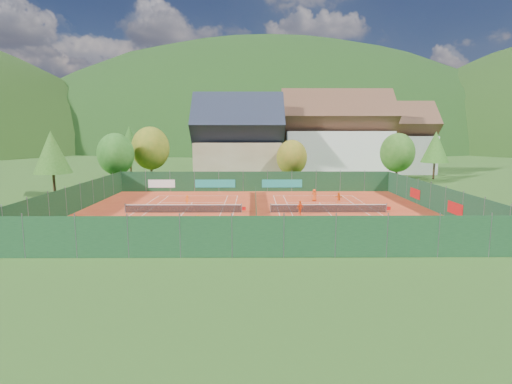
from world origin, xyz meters
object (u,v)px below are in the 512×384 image
object	(u,v)px
chalet	(238,144)
hotel_block_a	(336,140)
hotel_block_b	(392,142)
player_left_near	(171,224)
player_left_mid	(199,223)
player_right_near	(300,208)
player_left_far	(187,200)
player_right_far_b	(339,197)
ball_hopper	(410,234)
player_right_far_a	(314,195)

from	to	relation	value
chalet	hotel_block_a	xyz separation A→B (m)	(19.00, 6.00, 0.76)
hotel_block_a	hotel_block_b	bearing A→B (deg)	29.74
chalet	hotel_block_b	distance (m)	35.85
hotel_block_b	player_left_near	bearing A→B (deg)	-125.75
chalet	player_left_mid	world-z (taller)	chalet
hotel_block_b	player_right_near	xyz separation A→B (m)	(-25.31, -45.27, -5.85)
hotel_block_b	player_left_far	size ratio (longest dim) A/B	14.53
hotel_block_a	player_left_mid	xyz separation A→B (m)	(-21.19, -44.50, -6.62)
chalet	player_left_near	distance (m)	39.03
player_right_near	player_right_far_b	distance (m)	9.51
player_left_near	player_right_near	size ratio (longest dim) A/B	0.87
player_left_mid	player_left_far	xyz separation A→B (m)	(-3.21, 13.47, -0.17)
chalet	player_left_mid	bearing A→B (deg)	-93.25
ball_hopper	hotel_block_b	bearing A→B (deg)	72.52
ball_hopper	player_left_far	xyz separation A→B (m)	(-20.91, 16.48, 0.04)
player_left_near	player_right_near	xyz separation A→B (m)	(12.33, 7.02, 0.10)
ball_hopper	player_left_mid	world-z (taller)	player_left_mid
player_right_near	hotel_block_a	bearing A→B (deg)	34.94
chalet	player_left_far	distance (m)	26.31
player_left_near	player_right_far_b	bearing A→B (deg)	43.63
player_left_far	player_right_far_a	distance (m)	16.11
player_left_near	player_left_mid	bearing A→B (deg)	-0.05
hotel_block_b	player_right_far_a	size ratio (longest dim) A/B	11.07
player_right_far_b	player_right_far_a	bearing A→B (deg)	-29.08
hotel_block_b	player_right_far_b	xyz separation A→B (m)	(-19.54, -37.71, -5.97)
player_right_near	hotel_block_b	bearing A→B (deg)	22.61
chalet	hotel_block_a	size ratio (longest dim) A/B	0.75
player_left_mid	player_right_near	world-z (taller)	same
hotel_block_a	player_left_far	size ratio (longest dim) A/B	18.16
player_left_far	player_right_far_a	world-z (taller)	player_right_far_a
hotel_block_b	player_right_near	size ratio (longest dim) A/B	11.27
chalet	hotel_block_a	world-z (taller)	hotel_block_a
player_right_near	ball_hopper	bearing A→B (deg)	-90.79
player_left_far	player_right_far_a	size ratio (longest dim) A/B	0.76
hotel_block_b	player_right_near	bearing A→B (deg)	-119.21
hotel_block_b	player_right_far_b	world-z (taller)	hotel_block_b
ball_hopper	player_right_near	world-z (taller)	player_right_near
chalet	player_right_near	xyz separation A→B (m)	(7.69, -31.27, -5.86)
hotel_block_b	player_left_mid	xyz separation A→B (m)	(-35.19, -52.50, -5.85)
player_right_near	player_right_far_a	world-z (taller)	player_right_far_a
chalet	player_left_mid	xyz separation A→B (m)	(-2.19, -38.50, -5.86)
player_left_near	player_right_far_b	world-z (taller)	player_left_near
player_right_far_b	ball_hopper	bearing A→B (deg)	88.18
player_right_far_b	chalet	bearing A→B (deg)	-68.82
hotel_block_b	player_left_far	distance (m)	55.08
hotel_block_a	player_left_near	bearing A→B (deg)	-118.09
player_right_far_a	chalet	bearing A→B (deg)	-78.31
chalet	player_left_near	world-z (taller)	chalet
ball_hopper	player_left_near	distance (m)	20.41
player_right_far_a	player_right_far_b	bearing A→B (deg)	146.04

